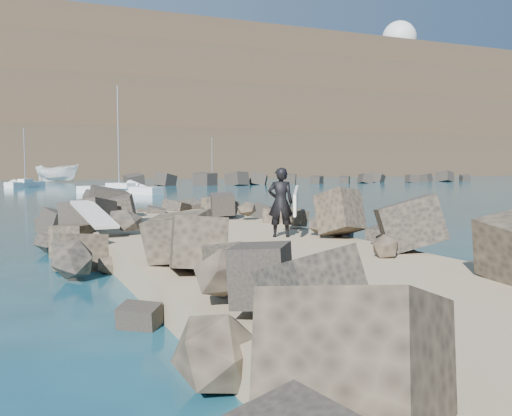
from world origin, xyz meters
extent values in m
plane|color=#0F384C|center=(0.00, 0.00, 0.00)|extent=(800.00, 800.00, 0.00)
cube|color=#8C7759|center=(0.00, -2.00, 0.30)|extent=(6.00, 26.00, 0.60)
cube|color=black|center=(-2.90, -1.50, 0.50)|extent=(2.60, 22.00, 1.00)
cube|color=#262421|center=(2.90, -1.50, 0.50)|extent=(2.60, 22.00, 1.00)
cube|color=black|center=(35.00, 55.00, 0.60)|extent=(52.00, 4.00, 1.20)
cube|color=#2D4919|center=(10.00, 160.00, 16.00)|extent=(360.00, 140.00, 32.00)
cube|color=silver|center=(-3.02, 2.99, 1.04)|extent=(0.97, 2.55, 0.08)
imported|color=white|center=(1.90, 75.59, 1.32)|extent=(7.09, 5.95, 2.64)
imported|color=black|center=(1.35, 0.48, 1.50)|extent=(0.78, 0.66, 1.81)
cube|color=white|center=(1.80, 0.48, 1.55)|extent=(1.16, 1.99, 0.70)
cylinder|color=white|center=(114.25, 141.84, 35.23)|extent=(7.38, 7.38, 6.45)
sphere|color=silver|center=(114.25, 141.84, 43.99)|extent=(11.06, 11.06, 11.06)
cube|color=silver|center=(35.23, 95.71, 0.25)|extent=(2.85, 5.87, 0.80)
cylinder|color=gray|center=(35.23, 95.71, 3.76)|extent=(0.12, 0.12, 6.32)
cube|color=silver|center=(35.23, 95.05, 0.75)|extent=(1.34, 1.80, 0.44)
cube|color=silver|center=(25.93, 75.60, 0.25)|extent=(2.93, 6.04, 0.80)
cylinder|color=gray|center=(25.93, 75.60, 3.85)|extent=(0.12, 0.12, 6.50)
cube|color=silver|center=(25.93, 74.92, 0.75)|extent=(1.38, 1.86, 0.44)
cube|color=silver|center=(-3.07, 56.24, 0.25)|extent=(4.43, 4.93, 0.80)
cylinder|color=gray|center=(-3.07, 56.24, 3.59)|extent=(0.12, 0.12, 5.98)
cube|color=silver|center=(-3.07, 55.74, 0.75)|extent=(1.65, 1.73, 0.44)
cube|color=silver|center=(3.85, 37.03, 0.25)|extent=(6.64, 6.96, 0.80)
cylinder|color=gray|center=(3.85, 37.03, 4.94)|extent=(0.12, 0.12, 8.67)
cube|color=silver|center=(3.85, 36.34, 0.75)|extent=(2.43, 2.48, 0.44)
cube|color=white|center=(0.00, 165.00, 33.75)|extent=(8.00, 6.00, 3.50)
cube|color=white|center=(35.00, 148.00, 34.00)|extent=(12.00, 7.00, 4.00)
cube|color=white|center=(70.00, 160.00, 33.50)|extent=(6.00, 6.00, 3.00)
cube|color=white|center=(90.00, 140.00, 34.50)|extent=(5.00, 5.00, 5.00)
camera|label=1|loc=(-5.19, -12.75, 2.46)|focal=40.00mm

